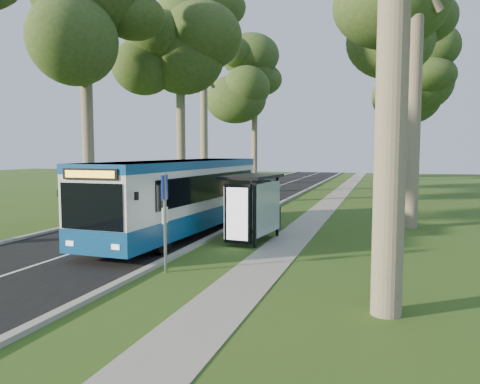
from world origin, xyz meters
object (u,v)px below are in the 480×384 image
Objects in this scene: bus_stop_sign at (165,212)px; car_white at (228,180)px; bus_shelter at (253,196)px; litter_bin at (275,218)px; car_silver at (233,177)px; bus at (181,197)px.

car_white is (-8.43, 30.59, -1.02)m from bus_stop_sign.
bus_shelter is 0.75× the size of car_white.
bus_shelter is 3.73m from litter_bin.
bus_stop_sign is at bearing -97.64° from bus_shelter.
car_silver is (-10.78, 30.57, -1.07)m from bus_shelter.
bus is at bearing 173.83° from bus_shelter.
bus_shelter is 27.50m from car_white.
bus_shelter is at bearing 72.51° from bus_stop_sign.
bus_stop_sign reaches higher than car_silver.
litter_bin is (0.06, 3.50, -1.30)m from bus_shelter.
bus_shelter reaches higher than litter_bin.
bus_stop_sign is at bearing -85.23° from car_silver.
car_white reaches higher than litter_bin.
bus is 3.75× the size of bus_shelter.
car_white is (-9.63, 25.74, -1.07)m from bus_shelter.
bus reaches higher than bus_stop_sign.
bus_stop_sign reaches higher than litter_bin.
litter_bin is at bearing 95.32° from bus_shelter.
bus_shelter is (3.22, -0.71, 0.20)m from bus.
bus_shelter is at bearing -9.63° from bus.
bus_stop_sign is 0.68× the size of car_white.
bus is 5.92m from bus_stop_sign.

